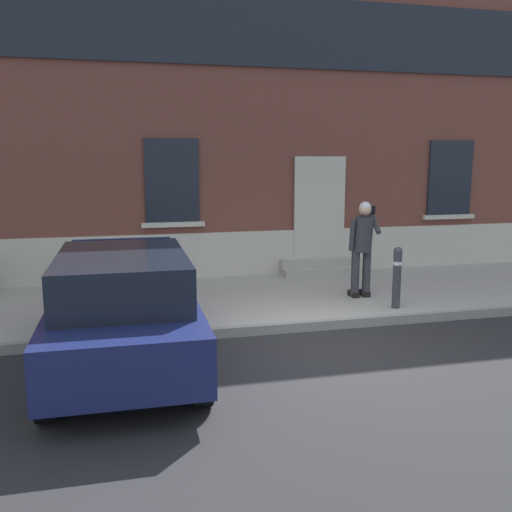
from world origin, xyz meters
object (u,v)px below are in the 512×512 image
object	(u,v)px
person_on_phone	(363,243)
bollard_near_person	(397,275)
hatchback_car_navy	(124,307)
planter_cream	(86,268)

from	to	relation	value
person_on_phone	bollard_near_person	bearing A→B (deg)	-57.96
hatchback_car_navy	person_on_phone	bearing A→B (deg)	25.94
bollard_near_person	planter_cream	xyz separation A→B (m)	(-5.15, 2.45, -0.11)
person_on_phone	planter_cream	size ratio (longest dim) A/B	2.03
bollard_near_person	person_on_phone	distance (m)	0.95
person_on_phone	planter_cream	xyz separation A→B (m)	(-4.87, 1.65, -0.55)
hatchback_car_navy	bollard_near_person	distance (m)	4.66
planter_cream	bollard_near_person	bearing A→B (deg)	-25.41
hatchback_car_navy	bollard_near_person	world-z (taller)	hatchback_car_navy
bollard_near_person	person_on_phone	bearing A→B (deg)	109.11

